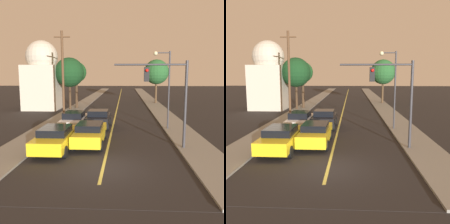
{
  "view_description": "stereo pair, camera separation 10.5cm",
  "coord_description": "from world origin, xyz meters",
  "views": [
    {
      "loc": [
        1.1,
        -12.31,
        4.78
      ],
      "look_at": [
        0.0,
        9.13,
        1.6
      ],
      "focal_mm": 40.0,
      "sensor_mm": 36.0,
      "label": 1
    },
    {
      "loc": [
        1.2,
        -12.31,
        4.78
      ],
      "look_at": [
        0.0,
        9.13,
        1.6
      ],
      "focal_mm": 40.0,
      "sensor_mm": 36.0,
      "label": 2
    }
  ],
  "objects": [
    {
      "name": "ground_plane",
      "position": [
        0.0,
        0.0,
        0.0
      ],
      "size": [
        200.0,
        200.0,
        0.0
      ],
      "primitive_type": "plane",
      "color": "black"
    },
    {
      "name": "road_surface",
      "position": [
        0.0,
        36.0,
        0.01
      ],
      "size": [
        9.11,
        80.0,
        0.01
      ],
      "color": "black",
      "rests_on": "ground"
    },
    {
      "name": "sidewalk_left",
      "position": [
        -5.8,
        36.0,
        0.06
      ],
      "size": [
        2.5,
        80.0,
        0.12
      ],
      "color": "gray",
      "rests_on": "ground"
    },
    {
      "name": "sidewalk_right",
      "position": [
        5.8,
        36.0,
        0.06
      ],
      "size": [
        2.5,
        80.0,
        0.12
      ],
      "color": "gray",
      "rests_on": "ground"
    },
    {
      "name": "car_near_lane_front",
      "position": [
        -1.28,
        4.48,
        0.81
      ],
      "size": [
        2.01,
        4.93,
        1.53
      ],
      "color": "gold",
      "rests_on": "ground"
    },
    {
      "name": "car_near_lane_second",
      "position": [
        -1.28,
        9.97,
        0.86
      ],
      "size": [
        2.11,
        4.08,
        1.66
      ],
      "color": "black",
      "rests_on": "ground"
    },
    {
      "name": "car_outer_lane_front",
      "position": [
        -3.28,
        3.05,
        0.82
      ],
      "size": [
        2.07,
        5.08,
        1.54
      ],
      "color": "gold",
      "rests_on": "ground"
    },
    {
      "name": "car_outer_lane_second",
      "position": [
        -3.28,
        8.97,
        0.86
      ],
      "size": [
        1.96,
        4.93,
        1.64
      ],
      "color": "white",
      "rests_on": "ground"
    },
    {
      "name": "traffic_signal_mast",
      "position": [
        3.85,
        3.64,
        3.91
      ],
      "size": [
        4.62,
        0.42,
        5.57
      ],
      "color": "#333338",
      "rests_on": "ground"
    },
    {
      "name": "streetlamp_right",
      "position": [
        4.57,
        9.5,
        4.41
      ],
      "size": [
        1.46,
        0.36,
        6.69
      ],
      "color": "#333338",
      "rests_on": "ground"
    },
    {
      "name": "utility_pole_left",
      "position": [
        -5.15,
        12.82,
        4.78
      ],
      "size": [
        1.6,
        0.24,
        8.99
      ],
      "color": "#513823",
      "rests_on": "ground"
    },
    {
      "name": "tree_left_near",
      "position": [
        -5.8,
        23.07,
        5.12
      ],
      "size": [
        2.92,
        2.92,
        6.53
      ],
      "color": "#3D2B1C",
      "rests_on": "ground"
    },
    {
      "name": "tree_left_far",
      "position": [
        -6.45,
        21.71,
        5.14
      ],
      "size": [
        4.0,
        4.0,
        7.04
      ],
      "color": "#3D2B1C",
      "rests_on": "ground"
    },
    {
      "name": "tree_right_near",
      "position": [
        6.36,
        30.13,
        5.29
      ],
      "size": [
        4.11,
        4.11,
        7.25
      ],
      "color": "#4C3823",
      "rests_on": "ground"
    },
    {
      "name": "domed_building_left",
      "position": [
        -10.41,
        22.33,
        4.69
      ],
      "size": [
        4.72,
        4.72,
        9.51
      ],
      "color": "#BCB29E",
      "rests_on": "ground"
    }
  ]
}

